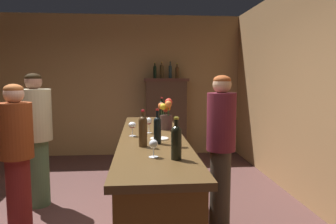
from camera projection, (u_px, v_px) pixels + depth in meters
name	position (u px, v px, depth m)	size (l,w,h in m)	color
wall_back	(119.00, 86.00, 6.51)	(5.12, 0.12, 2.87)	tan
bar_counter	(152.00, 184.00, 3.25)	(0.62, 2.97, 1.02)	brown
display_cabinet	(166.00, 116.00, 6.38)	(0.88, 0.40, 1.59)	#412D21
wine_bottle_rose	(143.00, 130.00, 2.65)	(0.07, 0.07, 0.31)	#4D341C
wine_bottle_chardonnay	(157.00, 129.00, 2.78)	(0.07, 0.07, 0.31)	black
wine_bottle_merlot	(162.00, 110.00, 4.26)	(0.08, 0.08, 0.32)	black
wine_bottle_riesling	(176.00, 140.00, 2.23)	(0.08, 0.08, 0.30)	black
wine_glass_front	(154.00, 145.00, 2.30)	(0.07, 0.07, 0.13)	white
wine_glass_mid	(149.00, 122.00, 3.31)	(0.06, 0.06, 0.17)	white
wine_glass_rear	(177.00, 132.00, 2.65)	(0.07, 0.07, 0.17)	white
wine_glass_spare	(132.00, 126.00, 3.13)	(0.08, 0.08, 0.14)	white
flower_arrangement	(166.00, 115.00, 3.53)	(0.16, 0.15, 0.35)	#48302D
cheese_plate	(159.00, 139.00, 2.99)	(0.17, 0.17, 0.01)	white
display_bottle_left	(155.00, 71.00, 6.26)	(0.07, 0.07, 0.31)	black
display_bottle_midleft	(162.00, 71.00, 6.27)	(0.07, 0.07, 0.33)	#403018
display_bottle_center	(170.00, 71.00, 6.28)	(0.07, 0.07, 0.33)	#1E3036
display_bottle_midright	(177.00, 72.00, 6.30)	(0.07, 0.07, 0.30)	#4C2F16
patron_by_cabinet	(17.00, 152.00, 3.19)	(0.33, 0.33, 1.54)	maroon
patron_tall	(36.00, 135.00, 3.89)	(0.40, 0.40, 1.66)	#496849
bartender	(221.00, 144.00, 3.30)	(0.30, 0.30, 1.63)	#362F26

